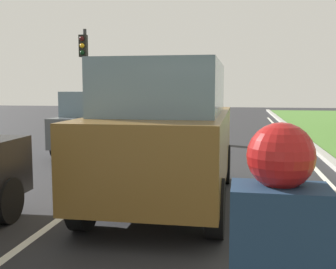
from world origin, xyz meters
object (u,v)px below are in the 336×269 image
Objects in this scene: car_suv_ahead at (167,132)px; car_hatchback_far at (99,122)px; rider_person at (278,252)px; traffic_light_overhead_left at (84,63)px.

car_suv_ahead is 1.21× the size of car_hatchback_far.
rider_person is at bearing -66.94° from car_hatchback_far.
car_hatchback_far is 0.86× the size of traffic_light_overhead_left.
rider_person is at bearing -74.74° from car_suv_ahead.
car_suv_ahead is 11.51m from traffic_light_overhead_left.
car_hatchback_far is 3.18× the size of rider_person.
car_suv_ahead is 5.73m from car_hatchback_far.
rider_person is 16.39m from traffic_light_overhead_left.
rider_person is 0.27× the size of traffic_light_overhead_left.
car_hatchback_far is at bearing 113.64° from rider_person.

